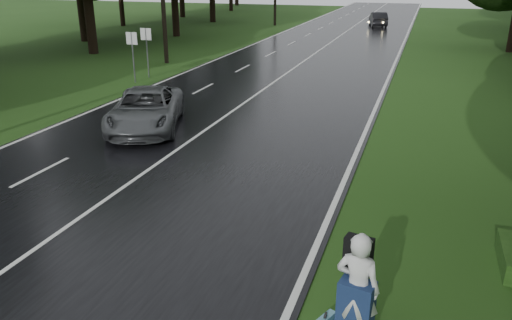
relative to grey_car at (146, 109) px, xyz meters
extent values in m
plane|color=#224614|center=(2.25, -7.01, -0.78)|extent=(160.00, 160.00, 0.00)
cube|color=black|center=(2.25, 12.99, -0.76)|extent=(12.00, 140.00, 0.04)
cube|color=silver|center=(2.25, 12.99, -0.74)|extent=(0.12, 140.00, 0.01)
imported|color=#4E5153|center=(0.00, 0.00, 0.00)|extent=(4.17, 5.85, 1.48)
imported|color=black|center=(4.64, 40.96, 0.00)|extent=(2.49, 4.72, 1.48)
imported|color=silver|center=(9.25, -9.42, 0.21)|extent=(0.80, 0.61, 1.98)
cube|color=navy|center=(9.25, -9.42, -0.22)|extent=(0.62, 0.47, 1.11)
cube|color=black|center=(9.19, -9.13, 0.65)|extent=(0.49, 0.32, 0.64)
camera|label=1|loc=(9.86, -16.39, 4.97)|focal=35.50mm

